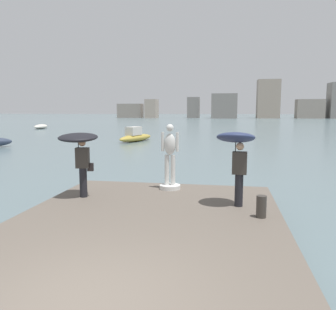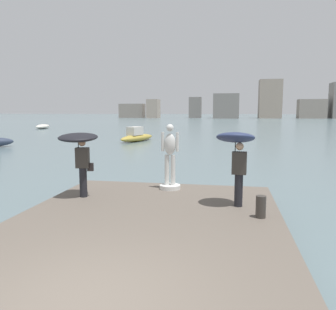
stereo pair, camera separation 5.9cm
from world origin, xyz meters
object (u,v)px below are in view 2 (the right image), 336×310
object	(u,v)px
mooring_bollard	(261,207)
boat_near	(137,136)
onlooker_right	(236,147)
statue_white_figure	(170,162)
boat_mid	(43,127)
onlooker_left	(79,145)

from	to	relation	value
mooring_bollard	boat_near	world-z (taller)	boat_near
boat_near	onlooker_right	bearing A→B (deg)	-68.28
statue_white_figure	onlooker_right	world-z (taller)	statue_white_figure
onlooker_right	boat_near	xyz separation A→B (m)	(-8.82, 22.15, -1.51)
onlooker_right	boat_near	distance (m)	23.89
boat_near	boat_mid	xyz separation A→B (m)	(-20.48, 18.61, -0.13)
mooring_bollard	boat_near	bearing A→B (deg)	112.17
onlooker_right	onlooker_left	bearing A→B (deg)	177.49
statue_white_figure	onlooker_left	world-z (taller)	statue_white_figure
statue_white_figure	mooring_bollard	size ratio (longest dim) A/B	3.95
statue_white_figure	boat_mid	bearing A→B (deg)	124.85
boat_near	boat_mid	distance (m)	27.67
statue_white_figure	onlooker_left	distance (m)	2.93
statue_white_figure	onlooker_right	distance (m)	2.75
statue_white_figure	onlooker_right	size ratio (longest dim) A/B	1.03
boat_near	mooring_bollard	bearing A→B (deg)	-67.83
statue_white_figure	onlooker_left	size ratio (longest dim) A/B	1.10
statue_white_figure	boat_mid	xyz separation A→B (m)	(-27.23, 39.11, -0.94)
onlooker_left	mooring_bollard	bearing A→B (deg)	-12.55
boat_near	statue_white_figure	bearing A→B (deg)	-71.79
onlooker_left	boat_mid	size ratio (longest dim) A/B	0.47
onlooker_left	onlooker_right	xyz separation A→B (m)	(4.54, -0.20, 0.05)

